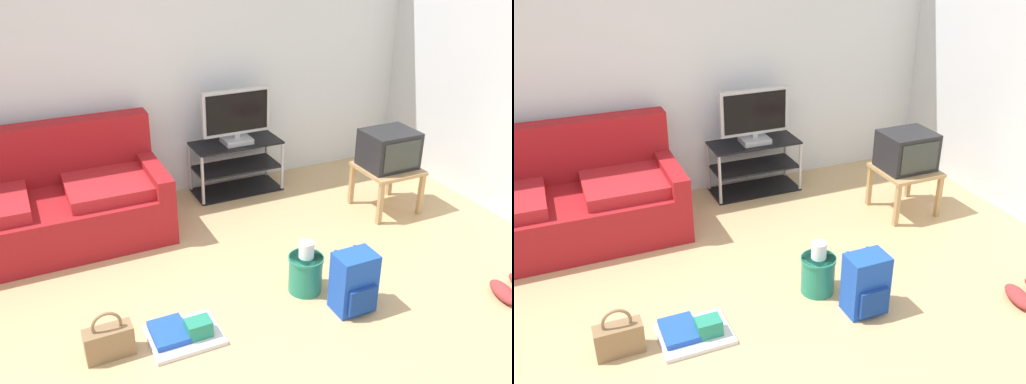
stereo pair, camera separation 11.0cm
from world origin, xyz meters
The scene contains 11 objects.
ground_plane centered at (0.00, 0.00, -0.01)m, with size 9.00×9.80×0.02m, color tan.
wall_back centered at (0.00, 2.45, 1.35)m, with size 9.00×0.10×2.70m, color silver.
couch centered at (-0.72, 1.93, 0.32)m, with size 1.87×0.91×0.92m.
tv_stand centered at (1.04, 2.16, 0.26)m, with size 0.85×0.39×0.51m.
flat_tv centered at (1.04, 2.14, 0.77)m, with size 0.67×0.22×0.52m.
side_table centered at (2.14, 1.23, 0.35)m, with size 0.50×0.50×0.42m.
crt_tv centered at (2.14, 1.24, 0.59)m, with size 0.45×0.38×0.33m.
backpack centered at (1.03, 0.10, 0.21)m, with size 0.27×0.27×0.43m.
handbag centered at (-0.57, 0.33, 0.11)m, with size 0.29×0.12×0.32m.
cleaning_bucket centered at (0.84, 0.42, 0.17)m, with size 0.25×0.25×0.40m.
floor_tray centered at (-0.11, 0.29, 0.04)m, with size 0.46×0.36×0.14m.
Camera 2 is at (-0.75, -2.45, 2.38)m, focal length 38.64 mm.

